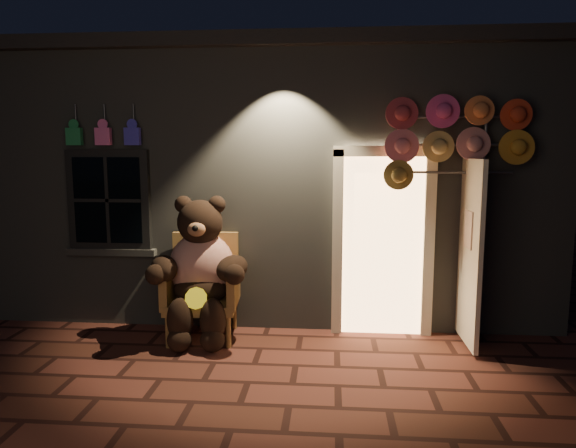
# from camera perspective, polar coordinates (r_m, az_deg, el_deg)

# --- Properties ---
(ground) EXTENTS (60.00, 60.00, 0.00)m
(ground) POSITION_cam_1_polar(r_m,az_deg,el_deg) (5.00, -4.49, -17.13)
(ground) COLOR #5C2B23
(ground) RESTS_ON ground
(shop_building) EXTENTS (7.30, 5.95, 3.51)m
(shop_building) POSITION_cam_1_polar(r_m,az_deg,el_deg) (8.49, -0.24, 5.40)
(shop_building) COLOR slate
(shop_building) RESTS_ON ground
(wicker_armchair) EXTENTS (0.87, 0.79, 1.18)m
(wicker_armchair) POSITION_cam_1_polar(r_m,az_deg,el_deg) (6.05, -9.39, -6.78)
(wicker_armchair) COLOR olive
(wicker_armchair) RESTS_ON ground
(teddy_bear) EXTENTS (1.19, 0.96, 1.64)m
(teddy_bear) POSITION_cam_1_polar(r_m,az_deg,el_deg) (5.85, -9.72, -5.02)
(teddy_bear) COLOR #AF2712
(teddy_bear) RESTS_ON ground
(hat_rack) EXTENTS (1.54, 0.22, 2.72)m
(hat_rack) POSITION_cam_1_polar(r_m,az_deg,el_deg) (5.89, 17.81, 9.12)
(hat_rack) COLOR #59595E
(hat_rack) RESTS_ON ground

